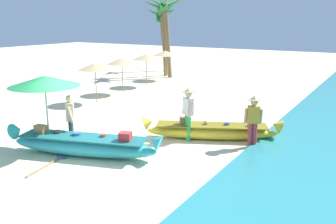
# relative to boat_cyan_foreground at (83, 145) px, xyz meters

# --- Properties ---
(ground_plane) EXTENTS (80.00, 80.00, 0.00)m
(ground_plane) POSITION_rel_boat_cyan_foreground_xyz_m (0.20, 0.32, -0.32)
(ground_plane) COLOR beige
(boat_cyan_foreground) EXTENTS (4.71, 2.11, 0.89)m
(boat_cyan_foreground) POSITION_rel_boat_cyan_foreground_xyz_m (0.00, 0.00, 0.00)
(boat_cyan_foreground) COLOR #33B2BC
(boat_cyan_foreground) RESTS_ON ground
(boat_yellow_midground) EXTENTS (4.37, 2.52, 0.78)m
(boat_yellow_midground) POSITION_rel_boat_cyan_foreground_xyz_m (2.56, 3.33, -0.05)
(boat_yellow_midground) COLOR yellow
(boat_yellow_midground) RESTS_ON ground
(person_vendor_hatted) EXTENTS (0.56, 0.47, 1.76)m
(person_vendor_hatted) POSITION_rel_boat_cyan_foreground_xyz_m (1.96, 2.80, 0.70)
(person_vendor_hatted) COLOR green
(person_vendor_hatted) RESTS_ON ground
(person_tourist_customer) EXTENTS (0.51, 0.54, 1.65)m
(person_tourist_customer) POSITION_rel_boat_cyan_foreground_xyz_m (-0.83, 0.36, 0.61)
(person_tourist_customer) COLOR #333842
(person_tourist_customer) RESTS_ON ground
(person_vendor_assistant) EXTENTS (0.58, 0.44, 1.64)m
(person_vendor_assistant) POSITION_rel_boat_cyan_foreground_xyz_m (3.99, 3.24, 0.63)
(person_vendor_assistant) COLOR #B2383D
(person_vendor_assistant) RESTS_ON ground
(patio_umbrella_large) EXTENTS (2.07, 2.07, 2.28)m
(patio_umbrella_large) POSITION_rel_boat_cyan_foreground_xyz_m (-1.21, -0.19, 1.79)
(patio_umbrella_large) COLOR #B7B7BC
(patio_umbrella_large) RESTS_ON ground
(parasol_row_0) EXTENTS (1.60, 1.60, 1.91)m
(parasol_row_0) POSITION_rel_boat_cyan_foreground_xyz_m (-4.37, 5.49, 1.43)
(parasol_row_0) COLOR #8E6B47
(parasol_row_0) RESTS_ON ground
(parasol_row_1) EXTENTS (1.60, 1.60, 1.91)m
(parasol_row_1) POSITION_rel_boat_cyan_foreground_xyz_m (-4.71, 7.93, 1.43)
(parasol_row_1) COLOR #8E6B47
(parasol_row_1) RESTS_ON ground
(parasol_row_2) EXTENTS (1.60, 1.60, 1.91)m
(parasol_row_2) POSITION_rel_boat_cyan_foreground_xyz_m (-4.88, 10.45, 1.43)
(parasol_row_2) COLOR #8E6B47
(parasol_row_2) RESTS_ON ground
(parasol_row_3) EXTENTS (1.60, 1.60, 1.91)m
(parasol_row_3) POSITION_rel_boat_cyan_foreground_xyz_m (-5.19, 13.07, 1.43)
(parasol_row_3) COLOR #8E6B47
(parasol_row_3) RESTS_ON ground
(palm_tree_tall_inland) EXTENTS (2.74, 2.48, 5.40)m
(palm_tree_tall_inland) POSITION_rel_boat_cyan_foreground_xyz_m (-5.79, 14.23, 3.95)
(palm_tree_tall_inland) COLOR brown
(palm_tree_tall_inland) RESTS_ON ground
(palm_tree_leaning_seaward) EXTENTS (2.71, 2.72, 5.24)m
(palm_tree_leaning_seaward) POSITION_rel_boat_cyan_foreground_xyz_m (-6.37, 14.72, 3.92)
(palm_tree_leaning_seaward) COLOR brown
(palm_tree_leaning_seaward) RESTS_ON ground
(palm_tree_mid_cluster) EXTENTS (2.35, 2.75, 4.82)m
(palm_tree_mid_cluster) POSITION_rel_boat_cyan_foreground_xyz_m (-7.86, 16.95, 3.47)
(palm_tree_mid_cluster) COLOR brown
(palm_tree_mid_cluster) RESTS_ON ground
(paddle) EXTENTS (0.50, 1.59, 0.05)m
(paddle) POSITION_rel_boat_cyan_foreground_xyz_m (-0.30, -0.95, -0.29)
(paddle) COLOR #8E6B47
(paddle) RESTS_ON ground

